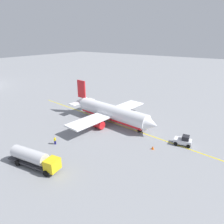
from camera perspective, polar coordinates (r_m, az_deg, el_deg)
ground_plane at (r=55.42m, az=0.00°, el=-2.91°), size 400.00×400.00×0.00m
airplane at (r=54.67m, az=-0.35°, el=-0.13°), size 28.65×26.70×9.87m
fuel_tanker at (r=39.46m, az=-21.05°, el=-11.92°), size 10.92×4.14×3.15m
pushback_tug at (r=46.58m, az=19.36°, el=-7.54°), size 3.87×2.81×2.20m
refueling_worker at (r=46.03m, az=-15.68°, el=-7.72°), size 0.61×0.63×1.71m
safety_cone_nose at (r=43.53m, az=11.34°, el=-9.75°), size 0.64×0.64×0.71m
taxi_line_marking at (r=55.42m, az=0.00°, el=-2.90°), size 62.08×6.94×0.01m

